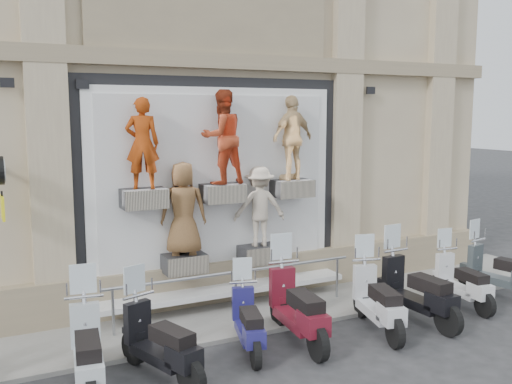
% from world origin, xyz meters
% --- Properties ---
extents(ground, '(90.00, 90.00, 0.00)m').
position_xyz_m(ground, '(0.00, 0.00, 0.00)').
color(ground, '#29292B').
rests_on(ground, ground).
extents(sidewalk, '(16.00, 2.20, 0.08)m').
position_xyz_m(sidewalk, '(0.00, 2.10, 0.04)').
color(sidewalk, gray).
rests_on(sidewalk, ground).
extents(building, '(14.00, 8.60, 12.00)m').
position_xyz_m(building, '(0.00, 7.00, 6.00)').
color(building, '#BEAE8B').
rests_on(building, ground).
extents(shop_vitrine, '(5.60, 0.86, 4.30)m').
position_xyz_m(shop_vitrine, '(0.07, 2.74, 2.43)').
color(shop_vitrine, black).
rests_on(shop_vitrine, ground).
extents(guard_rail, '(5.06, 0.10, 0.93)m').
position_xyz_m(guard_rail, '(0.00, 2.00, 0.47)').
color(guard_rail, '#9EA0A5').
rests_on(guard_rail, ground).
extents(clock_sign_bracket, '(0.10, 0.80, 1.02)m').
position_xyz_m(clock_sign_bracket, '(-3.90, 2.47, 2.80)').
color(clock_sign_bracket, black).
rests_on(clock_sign_bracket, ground).
extents(scooter_c, '(0.87, 2.11, 1.66)m').
position_xyz_m(scooter_c, '(-3.03, 0.31, 0.83)').
color(scooter_c, '#A7B0B5').
rests_on(scooter_c, ground).
extents(scooter_d, '(1.15, 2.03, 1.59)m').
position_xyz_m(scooter_d, '(-2.01, 0.23, 0.79)').
color(scooter_d, black).
rests_on(scooter_d, ground).
extents(scooter_e, '(0.97, 1.83, 1.43)m').
position_xyz_m(scooter_e, '(-0.45, 0.52, 0.71)').
color(scooter_e, navy).
rests_on(scooter_e, ground).
extents(scooter_f, '(0.85, 2.20, 1.75)m').
position_xyz_m(scooter_f, '(0.45, 0.49, 0.87)').
color(scooter_f, '#590F1C').
rests_on(scooter_f, ground).
extents(scooter_g, '(1.08, 2.09, 1.63)m').
position_xyz_m(scooter_g, '(1.97, 0.28, 0.81)').
color(scooter_g, '#B1B3B8').
rests_on(scooter_g, ground).
extents(scooter_h, '(0.71, 2.15, 1.73)m').
position_xyz_m(scooter_h, '(2.92, 0.33, 0.86)').
color(scooter_h, black).
rests_on(scooter_h, ground).
extents(scooter_i, '(0.75, 1.88, 1.48)m').
position_xyz_m(scooter_i, '(4.34, 0.58, 0.74)').
color(scooter_i, silver).
rests_on(scooter_i, ground).
extents(scooter_j, '(0.93, 2.00, 1.56)m').
position_xyz_m(scooter_j, '(5.53, 0.69, 0.78)').
color(scooter_j, '#2F363A').
rests_on(scooter_j, ground).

